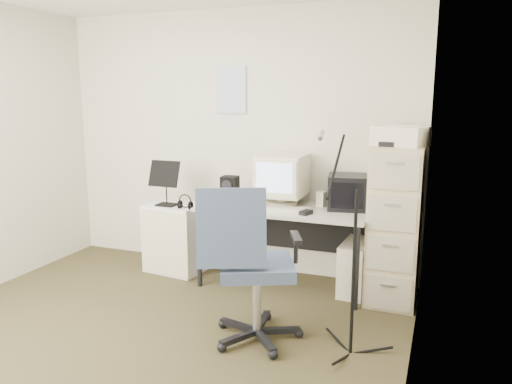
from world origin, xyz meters
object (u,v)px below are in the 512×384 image
(filing_cabinet, at_px, (395,225))
(desk, at_px, (284,246))
(side_cart, at_px, (177,237))
(office_chair, at_px, (257,264))

(filing_cabinet, height_order, desk, filing_cabinet)
(filing_cabinet, xyz_separation_m, side_cart, (-2.05, -0.02, -0.32))
(filing_cabinet, xyz_separation_m, office_chair, (-0.82, -1.08, -0.09))
(filing_cabinet, xyz_separation_m, desk, (-0.95, -0.03, -0.29))
(filing_cabinet, relative_size, desk, 0.87)
(filing_cabinet, distance_m, office_chair, 1.35)
(desk, xyz_separation_m, office_chair, (0.13, -1.05, 0.20))
(office_chair, relative_size, side_cart, 1.68)
(office_chair, distance_m, side_cart, 1.64)
(desk, height_order, side_cart, desk)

